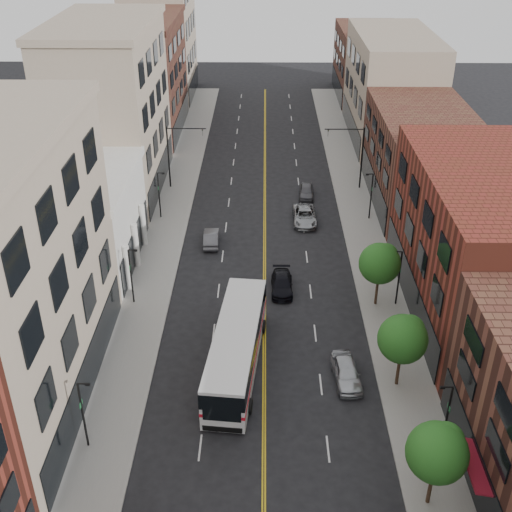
{
  "coord_description": "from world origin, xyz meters",
  "views": [
    {
      "loc": [
        -0.12,
        -20.7,
        30.42
      ],
      "look_at": [
        -0.7,
        23.42,
        5.0
      ],
      "focal_mm": 45.0,
      "sensor_mm": 36.0,
      "label": 1
    }
  ],
  "objects_px": {
    "car_lane_a": "(282,284)",
    "car_lane_c": "(306,191)",
    "city_bus": "(236,346)",
    "car_lane_behind": "(211,238)",
    "car_lane_b": "(305,216)",
    "car_parked_far": "(346,372)"
  },
  "relations": [
    {
      "from": "city_bus",
      "to": "car_lane_c",
      "type": "relative_size",
      "value": 3.42
    },
    {
      "from": "car_parked_far",
      "to": "car_lane_behind",
      "type": "height_order",
      "value": "car_parked_far"
    },
    {
      "from": "car_lane_a",
      "to": "car_lane_c",
      "type": "relative_size",
      "value": 1.13
    },
    {
      "from": "car_lane_b",
      "to": "car_lane_c",
      "type": "relative_size",
      "value": 1.3
    },
    {
      "from": "car_parked_far",
      "to": "car_lane_b",
      "type": "relative_size",
      "value": 0.85
    },
    {
      "from": "car_lane_behind",
      "to": "car_lane_c",
      "type": "relative_size",
      "value": 1.02
    },
    {
      "from": "car_lane_behind",
      "to": "car_parked_far",
      "type": "bearing_deg",
      "value": 116.41
    },
    {
      "from": "car_lane_b",
      "to": "car_lane_behind",
      "type": "bearing_deg",
      "value": -153.3
    },
    {
      "from": "city_bus",
      "to": "car_lane_b",
      "type": "bearing_deg",
      "value": 80.94
    },
    {
      "from": "car_lane_behind",
      "to": "car_lane_b",
      "type": "xyz_separation_m",
      "value": [
        9.41,
        4.86,
        0.05
      ]
    },
    {
      "from": "city_bus",
      "to": "car_lane_a",
      "type": "relative_size",
      "value": 3.04
    },
    {
      "from": "car_lane_a",
      "to": "car_lane_c",
      "type": "height_order",
      "value": "car_lane_c"
    },
    {
      "from": "car_lane_c",
      "to": "car_lane_a",
      "type": "bearing_deg",
      "value": -95.89
    },
    {
      "from": "car_parked_far",
      "to": "car_lane_a",
      "type": "distance_m",
      "value": 12.48
    },
    {
      "from": "car_lane_behind",
      "to": "car_lane_b",
      "type": "relative_size",
      "value": 0.79
    },
    {
      "from": "car_parked_far",
      "to": "car_lane_behind",
      "type": "relative_size",
      "value": 1.08
    },
    {
      "from": "car_parked_far",
      "to": "car_lane_c",
      "type": "height_order",
      "value": "car_parked_far"
    },
    {
      "from": "car_parked_far",
      "to": "car_lane_behind",
      "type": "bearing_deg",
      "value": 113.87
    },
    {
      "from": "city_bus",
      "to": "car_lane_b",
      "type": "xyz_separation_m",
      "value": [
        6.17,
        23.55,
        -1.29
      ]
    },
    {
      "from": "city_bus",
      "to": "car_lane_behind",
      "type": "distance_m",
      "value": 19.01
    },
    {
      "from": "car_lane_a",
      "to": "car_lane_c",
      "type": "xyz_separation_m",
      "value": [
        3.2,
        19.47,
        0.03
      ]
    },
    {
      "from": "car_lane_c",
      "to": "city_bus",
      "type": "bearing_deg",
      "value": -99.2
    }
  ]
}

